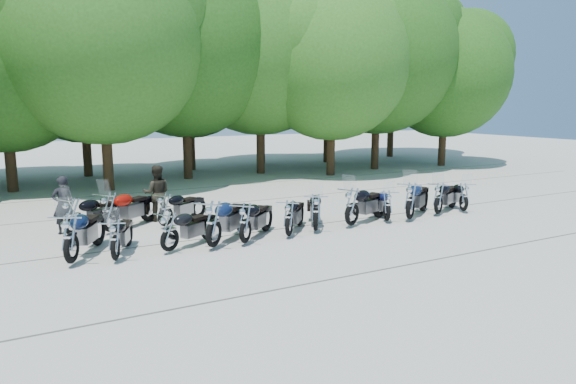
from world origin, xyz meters
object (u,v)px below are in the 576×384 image
motorcycle_1 (115,239)px  motorcycle_7 (352,205)px  motorcycle_5 (289,217)px  motorcycle_6 (316,211)px  motorcycle_11 (464,196)px  rider_0 (63,205)px  motorcycle_13 (110,211)px  rider_1 (157,193)px  motorcycle_10 (439,197)px  motorcycle_8 (387,205)px  motorcycle_9 (411,200)px  motorcycle_12 (73,215)px  motorcycle_3 (213,222)px  motorcycle_2 (169,230)px  motorcycle_14 (165,209)px  motorcycle_0 (71,237)px  motorcycle_4 (245,222)px

motorcycle_1 → motorcycle_7: 6.91m
motorcycle_5 → motorcycle_6: 0.97m
motorcycle_11 → rider_0: rider_0 is taller
motorcycle_13 → rider_1: size_ratio=1.34×
motorcycle_1 → motorcycle_13: 2.90m
motorcycle_1 → motorcycle_10: (10.42, 0.21, 0.06)m
motorcycle_8 → motorcycle_9: (0.79, -0.19, 0.13)m
motorcycle_12 → rider_1: size_ratio=1.26×
motorcycle_3 → motorcycle_8: bearing=-129.2°
motorcycle_5 → motorcycle_13: bearing=7.2°
motorcycle_12 → motorcycle_11: bearing=-133.3°
motorcycle_5 → rider_0: (-5.46, 3.50, 0.24)m
motorcycle_2 → motorcycle_13: size_ratio=0.88×
motorcycle_5 → motorcycle_3: bearing=43.6°
rider_1 → motorcycle_1: bearing=78.2°
motorcycle_1 → motorcycle_9: (9.03, 0.03, 0.13)m
motorcycle_3 → rider_0: rider_0 is taller
motorcycle_14 → motorcycle_9: bearing=-143.3°
motorcycle_11 → motorcycle_5: bearing=25.0°
motorcycle_6 → motorcycle_13: bearing=3.5°
motorcycle_0 → motorcycle_9: (9.97, -0.17, 0.01)m
motorcycle_10 → motorcycle_12: motorcycle_12 is taller
motorcycle_10 → rider_0: size_ratio=1.33×
motorcycle_8 → motorcycle_11: (3.31, -0.04, 0.00)m
motorcycle_6 → motorcycle_13: 5.89m
motorcycle_6 → rider_1: rider_1 is taller
motorcycle_12 → rider_0: 0.69m
motorcycle_11 → motorcycle_12: size_ratio=0.91×
motorcycle_7 → motorcycle_10: bearing=-113.5°
motorcycle_5 → motorcycle_10: 5.75m
motorcycle_3 → motorcycle_9: 6.63m
motorcycle_8 → motorcycle_14: motorcycle_14 is taller
motorcycle_7 → motorcycle_12: (-7.51, 2.70, -0.05)m
motorcycle_9 → rider_0: (-9.83, 3.51, 0.14)m
motorcycle_5 → motorcycle_11: size_ratio=1.04×
motorcycle_7 → motorcycle_13: motorcycle_7 is taller
motorcycle_2 → motorcycle_10: (9.09, 0.10, 0.04)m
rider_1 → motorcycle_2: bearing=95.2°
motorcycle_14 → motorcycle_5: bearing=-167.5°
motorcycle_3 → motorcycle_9: bearing=-131.2°
motorcycle_5 → motorcycle_9: motorcycle_9 is taller
motorcycle_11 → rider_1: (-9.58, 3.75, 0.32)m
motorcycle_0 → motorcycle_5: bearing=-154.6°
motorcycle_0 → motorcycle_4: 4.24m
motorcycle_0 → motorcycle_9: motorcycle_9 is taller
motorcycle_4 → rider_0: (-4.09, 3.62, 0.20)m
motorcycle_2 → motorcycle_12: (-1.93, 2.80, 0.04)m
motorcycle_1 → rider_0: size_ratio=1.21×
motorcycle_3 → motorcycle_12: bearing=3.2°
motorcycle_1 → motorcycle_7: bearing=-156.1°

